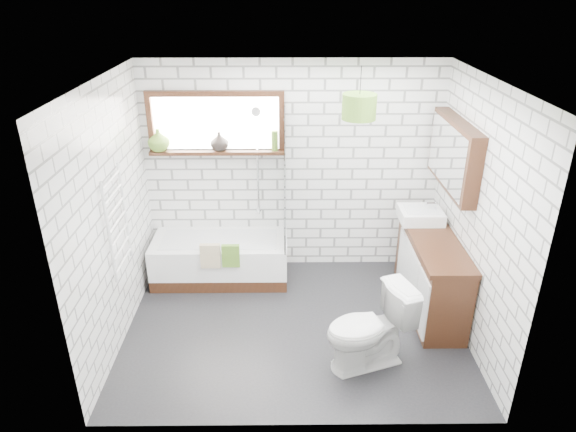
{
  "coord_description": "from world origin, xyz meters",
  "views": [
    {
      "loc": [
        -0.1,
        -4.33,
        3.28
      ],
      "look_at": [
        -0.06,
        0.25,
        1.14
      ],
      "focal_mm": 32.0,
      "sensor_mm": 36.0,
      "label": 1
    }
  ],
  "objects_px": {
    "bathtub": "(221,259)",
    "basin": "(420,215)",
    "toilet": "(369,329)",
    "pendant": "(359,107)",
    "vanity": "(431,273)"
  },
  "relations": [
    {
      "from": "vanity",
      "to": "pendant",
      "type": "height_order",
      "value": "pendant"
    },
    {
      "from": "toilet",
      "to": "pendant",
      "type": "bearing_deg",
      "value": 160.78
    },
    {
      "from": "basin",
      "to": "toilet",
      "type": "distance_m",
      "value": 1.63
    },
    {
      "from": "vanity",
      "to": "pendant",
      "type": "bearing_deg",
      "value": 151.91
    },
    {
      "from": "bathtub",
      "to": "pendant",
      "type": "bearing_deg",
      "value": -7.0
    },
    {
      "from": "basin",
      "to": "pendant",
      "type": "xyz_separation_m",
      "value": [
        -0.75,
        -0.0,
        1.2
      ]
    },
    {
      "from": "vanity",
      "to": "pendant",
      "type": "distance_m",
      "value": 1.92
    },
    {
      "from": "vanity",
      "to": "toilet",
      "type": "xyz_separation_m",
      "value": [
        -0.81,
        -0.93,
        -0.02
      ]
    },
    {
      "from": "bathtub",
      "to": "basin",
      "type": "distance_m",
      "value": 2.35
    },
    {
      "from": "bathtub",
      "to": "toilet",
      "type": "relative_size",
      "value": 1.95
    },
    {
      "from": "bathtub",
      "to": "pendant",
      "type": "height_order",
      "value": "pendant"
    },
    {
      "from": "basin",
      "to": "toilet",
      "type": "bearing_deg",
      "value": -118.78
    },
    {
      "from": "toilet",
      "to": "pendant",
      "type": "relative_size",
      "value": 2.32
    },
    {
      "from": "basin",
      "to": "toilet",
      "type": "xyz_separation_m",
      "value": [
        -0.75,
        -1.36,
        -0.5
      ]
    },
    {
      "from": "bathtub",
      "to": "toilet",
      "type": "xyz_separation_m",
      "value": [
        1.51,
        -1.54,
        0.15
      ]
    }
  ]
}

